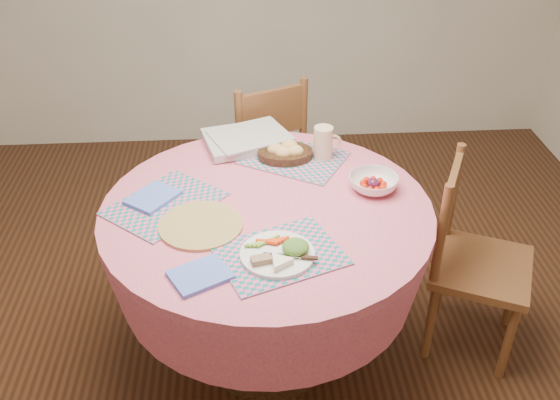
{
  "coord_description": "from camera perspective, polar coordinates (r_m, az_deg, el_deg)",
  "views": [
    {
      "loc": [
        -0.08,
        -1.91,
        2.04
      ],
      "look_at": [
        0.05,
        0.0,
        0.78
      ],
      "focal_mm": 40.0,
      "sensor_mm": 36.0,
      "label": 1
    }
  ],
  "objects": [
    {
      "name": "newspaper_stack",
      "position": [
        2.72,
        -3.12,
        5.58
      ],
      "size": [
        0.41,
        0.36,
        0.04
      ],
      "rotation": [
        0.0,
        0.0,
        0.25
      ],
      "color": "silver",
      "rests_on": "dining_table"
    },
    {
      "name": "dinner_plate",
      "position": [
        2.05,
        -0.01,
        -4.88
      ],
      "size": [
        0.25,
        0.25,
        0.05
      ],
      "rotation": [
        0.0,
        0.0,
        0.23
      ],
      "color": "white",
      "rests_on": "placemat_front"
    },
    {
      "name": "placemat_left",
      "position": [
        2.36,
        -10.47,
        -0.35
      ],
      "size": [
        0.49,
        0.5,
        0.01
      ],
      "primitive_type": "cube",
      "rotation": [
        0.0,
        0.0,
        0.86
      ],
      "color": "#157878",
      "rests_on": "dining_table"
    },
    {
      "name": "placemat_back",
      "position": [
        2.62,
        1.24,
        3.85
      ],
      "size": [
        0.5,
        0.46,
        0.01
      ],
      "primitive_type": "cube",
      "rotation": [
        0.0,
        0.0,
        -0.53
      ],
      "color": "#157878",
      "rests_on": "dining_table"
    },
    {
      "name": "chair_right",
      "position": [
        2.67,
        17.07,
        -4.99
      ],
      "size": [
        0.51,
        0.52,
        0.86
      ],
      "rotation": [
        0.0,
        0.0,
        1.14
      ],
      "color": "brown",
      "rests_on": "ground"
    },
    {
      "name": "fruit_bowl",
      "position": [
        2.42,
        8.54,
        1.51
      ],
      "size": [
        0.23,
        0.23,
        0.06
      ],
      "rotation": [
        0.0,
        0.0,
        0.27
      ],
      "color": "white",
      "rests_on": "dining_table"
    },
    {
      "name": "napkin_far",
      "position": [
        2.39,
        -11.54,
        0.23
      ],
      "size": [
        0.22,
        0.23,
        0.01
      ],
      "primitive_type": "cube",
      "rotation": [
        0.0,
        0.0,
        0.92
      ],
      "color": "#5673DE",
      "rests_on": "placemat_left"
    },
    {
      "name": "placemat_front",
      "position": [
        2.08,
        -0.04,
        -4.99
      ],
      "size": [
        0.48,
        0.43,
        0.01
      ],
      "primitive_type": "cube",
      "rotation": [
        0.0,
        0.0,
        0.37
      ],
      "color": "#157878",
      "rests_on": "dining_table"
    },
    {
      "name": "napkin_near",
      "position": [
        2.0,
        -7.31,
        -6.84
      ],
      "size": [
        0.22,
        0.21,
        0.01
      ],
      "primitive_type": "cube",
      "rotation": [
        0.0,
        0.0,
        0.5
      ],
      "color": "#5673DE",
      "rests_on": "dining_table"
    },
    {
      "name": "chair_back",
      "position": [
        3.22,
        -1.73,
        4.19
      ],
      "size": [
        0.54,
        0.53,
        0.91
      ],
      "rotation": [
        0.0,
        0.0,
        3.55
      ],
      "color": "brown",
      "rests_on": "ground"
    },
    {
      "name": "latte_mug",
      "position": [
        2.6,
        4.02,
        5.28
      ],
      "size": [
        0.12,
        0.08,
        0.14
      ],
      "color": "beige",
      "rests_on": "placemat_back"
    },
    {
      "name": "bread_bowl",
      "position": [
        2.6,
        0.49,
        4.43
      ],
      "size": [
        0.23,
        0.23,
        0.08
      ],
      "color": "black",
      "rests_on": "placemat_back"
    },
    {
      "name": "wicker_trivet",
      "position": [
        2.22,
        -7.26,
        -2.3
      ],
      "size": [
        0.3,
        0.3,
        0.01
      ],
      "primitive_type": "cylinder",
      "color": "#A99049",
      "rests_on": "dining_table"
    },
    {
      "name": "dining_table",
      "position": [
        2.43,
        -1.18,
        -4.48
      ],
      "size": [
        1.24,
        1.24,
        0.75
      ],
      "color": "#E76B77",
      "rests_on": "ground"
    },
    {
      "name": "ground",
      "position": [
        2.8,
        -1.05,
        -13.5
      ],
      "size": [
        4.0,
        4.0,
        0.0
      ],
      "primitive_type": "plane",
      "color": "#331C0F",
      "rests_on": "ground"
    }
  ]
}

